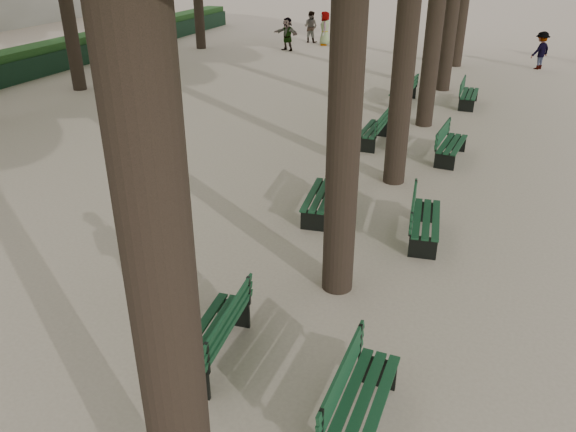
% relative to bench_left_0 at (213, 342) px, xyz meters
% --- Properties ---
extents(ground, '(120.00, 120.00, 0.00)m').
position_rel_bench_left_0_xyz_m(ground, '(-0.37, -0.64, -0.27)').
color(ground, tan).
rests_on(ground, ground).
extents(bench_left_0, '(0.72, 1.84, 0.92)m').
position_rel_bench_left_0_xyz_m(bench_left_0, '(0.00, 0.00, 0.00)').
color(bench_left_0, black).
rests_on(bench_left_0, ground).
extents(bench_left_1, '(0.77, 1.85, 0.92)m').
position_rel_bench_left_0_xyz_m(bench_left_1, '(-0.00, 4.98, 0.00)').
color(bench_left_1, black).
rests_on(bench_left_1, ground).
extents(bench_left_2, '(0.60, 1.81, 0.92)m').
position_rel_bench_left_0_xyz_m(bench_left_2, '(0.00, 9.96, 0.00)').
color(bench_left_2, black).
rests_on(bench_left_2, ground).
extents(bench_left_3, '(0.77, 1.85, 0.92)m').
position_rel_bench_left_0_xyz_m(bench_left_3, '(-0.00, 14.84, 0.00)').
color(bench_left_3, black).
rests_on(bench_left_3, ground).
extents(bench_right_0, '(0.61, 1.81, 0.92)m').
position_rel_bench_left_0_xyz_m(bench_right_0, '(2.27, -0.52, 0.00)').
color(bench_right_0, black).
rests_on(bench_right_0, ground).
extents(bench_right_1, '(0.76, 1.85, 0.92)m').
position_rel_bench_left_0_xyz_m(bench_right_1, '(2.27, 4.63, 0.00)').
color(bench_right_1, black).
rests_on(bench_right_1, ground).
extents(bench_right_2, '(0.73, 1.84, 0.92)m').
position_rel_bench_left_0_xyz_m(bench_right_2, '(2.27, 9.41, 0.00)').
color(bench_right_2, black).
rests_on(bench_right_2, ground).
extents(bench_right_3, '(0.59, 1.80, 0.92)m').
position_rel_bench_left_0_xyz_m(bench_right_3, '(2.27, 15.23, 0.00)').
color(bench_right_3, black).
rests_on(bench_right_3, ground).
extents(man_with_map, '(0.68, 0.82, 1.91)m').
position_rel_bench_left_0_xyz_m(man_with_map, '(-0.95, 0.60, 0.69)').
color(man_with_map, black).
rests_on(man_with_map, ground).
extents(pedestrian_d, '(0.61, 0.95, 1.80)m').
position_rel_bench_left_0_xyz_m(pedestrian_d, '(-6.35, 25.69, 0.63)').
color(pedestrian_d, '#262628').
rests_on(pedestrian_d, ground).
extents(pedestrian_e, '(1.59, 0.85, 1.70)m').
position_rel_bench_left_0_xyz_m(pedestrian_e, '(-7.73, 23.42, 0.58)').
color(pedestrian_e, '#262628').
rests_on(pedestrian_e, ground).
extents(pedestrian_a, '(0.88, 0.48, 1.72)m').
position_rel_bench_left_0_xyz_m(pedestrian_a, '(-7.39, 26.32, 0.59)').
color(pedestrian_a, '#262628').
rests_on(pedestrian_a, ground).
extents(pedestrian_b, '(0.92, 1.05, 1.66)m').
position_rel_bench_left_0_xyz_m(pedestrian_b, '(4.73, 22.99, 0.56)').
color(pedestrian_b, '#262628').
rests_on(pedestrian_b, ground).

